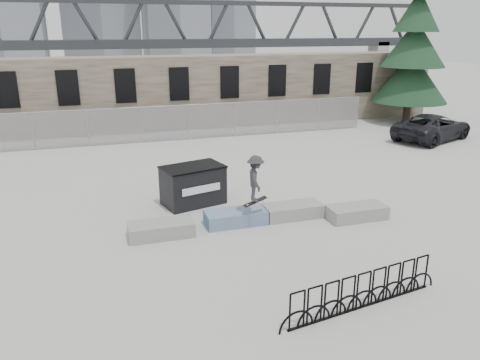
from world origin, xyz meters
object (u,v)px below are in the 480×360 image
planter_far_left (161,229)px  planter_offset (357,212)px  planter_center_left (236,217)px  suv (433,127)px  planter_center_right (293,210)px  dumpster (193,185)px  bike_rack (363,291)px  skateboarder (255,179)px  spruce_tree (413,51)px

planter_far_left → planter_offset: size_ratio=1.00×
planter_center_left → suv: 16.54m
planter_center_right → dumpster: 3.76m
planter_far_left → planter_center_right: (4.51, 0.22, 0.00)m
planter_offset → bike_rack: size_ratio=0.45×
dumpster → planter_far_left: bearing=-136.7°
planter_center_right → skateboarder: size_ratio=1.22×
planter_center_left → planter_far_left: bearing=-174.6°
planter_center_right → skateboarder: (-1.49, -0.38, 1.39)m
planter_center_right → spruce_tree: bearing=43.1°
bike_rack → planter_center_right: bearing=83.3°
spruce_tree → suv: bearing=-110.9°
planter_far_left → planter_center_left: same height
planter_center_left → dumpster: size_ratio=0.82×
planter_center_right → suv: 14.83m
planter_far_left → skateboarder: 3.33m
suv → planter_center_left: bearing=98.2°
planter_center_right → dumpster: (-2.97, 2.26, 0.48)m
planter_far_left → skateboarder: skateboarder is taller
planter_center_right → skateboarder: bearing=-165.6°
planter_center_left → planter_offset: (4.04, -0.79, 0.00)m
skateboarder → planter_far_left: bearing=96.3°
planter_center_right → planter_offset: 2.16m
planter_center_right → bike_rack: bearing=-96.7°
planter_center_left → spruce_tree: spruce_tree is taller
planter_center_right → bike_rack: (-0.64, -5.51, 0.19)m
planter_center_left → suv: bearing=30.0°
planter_far_left → planter_center_left: (2.48, 0.23, 0.00)m
suv → dumpster: bearing=89.7°
planter_offset → dumpster: (-4.98, 3.05, 0.48)m
bike_rack → skateboarder: size_ratio=2.70×
planter_center_left → planter_center_right: size_ratio=1.00×
spruce_tree → planter_far_left: bearing=-144.1°
bike_rack → planter_center_left: bearing=104.1°
suv → skateboarder: (-13.78, -8.67, 0.89)m
planter_center_right → planter_offset: size_ratio=1.00×
suv → planter_center_right: bearing=102.2°
spruce_tree → planter_offset: bearing=-130.9°
dumpster → skateboarder: skateboarder is taller
bike_rack → suv: suv is taller
spruce_tree → bike_rack: bearing=-128.3°
spruce_tree → skateboarder: size_ratio=6.99×
planter_far_left → dumpster: bearing=58.2°
suv → planter_far_left: bearing=95.1°
planter_far_left → suv: bearing=26.9°
dumpster → planter_offset: bearing=-46.4°
planter_center_left → planter_center_right: 2.03m
planter_center_right → skateboarder: skateboarder is taller
planter_center_left → spruce_tree: 21.44m
planter_far_left → spruce_tree: 23.51m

